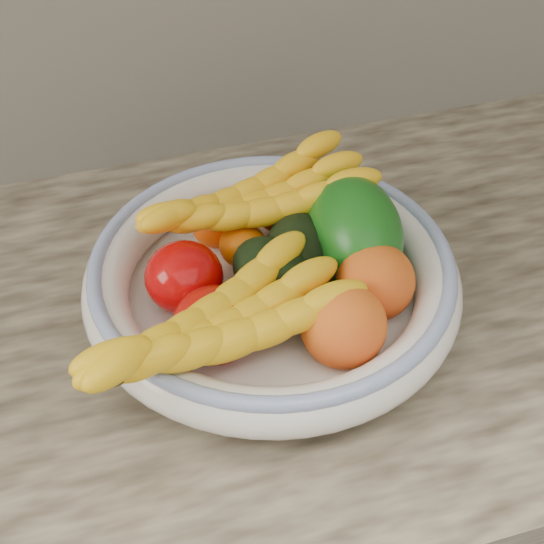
{
  "coord_description": "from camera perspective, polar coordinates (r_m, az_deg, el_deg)",
  "views": [
    {
      "loc": [
        -0.18,
        1.06,
        1.54
      ],
      "look_at": [
        0.0,
        1.66,
        0.96
      ],
      "focal_mm": 55.0,
      "sensor_mm": 36.0,
      "label": 1
    }
  ],
  "objects": [
    {
      "name": "banana_bunch_back",
      "position": [
        0.89,
        -1.18,
        4.55
      ],
      "size": [
        0.29,
        0.15,
        0.08
      ],
      "primitive_type": null,
      "rotation": [
        0.0,
        0.0,
        0.18
      ],
      "color": "yellow",
      "rests_on": "fruit_bowl"
    },
    {
      "name": "clementine_back_mid",
      "position": [
        0.89,
        -2.01,
        1.83
      ],
      "size": [
        0.07,
        0.07,
        0.05
      ],
      "primitive_type": "ellipsoid",
      "rotation": [
        0.0,
        0.0,
        0.44
      ],
      "color": "orange",
      "rests_on": "fruit_bowl"
    },
    {
      "name": "tomato_left",
      "position": [
        0.85,
        -6.04,
        -0.36
      ],
      "size": [
        0.1,
        0.1,
        0.07
      ],
      "primitive_type": "ellipsoid",
      "rotation": [
        0.0,
        0.0,
        0.23
      ],
      "color": "#B50506",
      "rests_on": "fruit_bowl"
    },
    {
      "name": "avocado_center",
      "position": [
        0.84,
        0.11,
        -0.13
      ],
      "size": [
        0.11,
        0.12,
        0.07
      ],
      "primitive_type": "ellipsoid",
      "rotation": [
        0.0,
        0.0,
        0.46
      ],
      "color": "black",
      "rests_on": "fruit_bowl"
    },
    {
      "name": "fruit_bowl",
      "position": [
        0.86,
        0.0,
        -0.56
      ],
      "size": [
        0.39,
        0.39,
        0.08
      ],
      "color": "silver",
      "rests_on": "kitchen_counter"
    },
    {
      "name": "banana_bunch_front",
      "position": [
        0.76,
        -3.74,
        -4.16
      ],
      "size": [
        0.32,
        0.21,
        0.08
      ],
      "primitive_type": null,
      "rotation": [
        0.0,
        0.0,
        0.36
      ],
      "color": "yellow",
      "rests_on": "fruit_bowl"
    },
    {
      "name": "peach_front",
      "position": [
        0.79,
        4.92,
        -3.68
      ],
      "size": [
        0.09,
        0.09,
        0.08
      ],
      "primitive_type": "ellipsoid",
      "rotation": [
        0.0,
        0.0,
        -0.13
      ],
      "color": "orange",
      "rests_on": "fruit_bowl"
    },
    {
      "name": "clementine_back_left",
      "position": [
        0.92,
        -3.86,
        3.2
      ],
      "size": [
        0.06,
        0.06,
        0.05
      ],
      "primitive_type": "ellipsoid",
      "rotation": [
        0.0,
        0.0,
        0.17
      ],
      "color": "#E64B04",
      "rests_on": "fruit_bowl"
    },
    {
      "name": "avocado_right",
      "position": [
        0.87,
        1.83,
        1.54
      ],
      "size": [
        0.1,
        0.12,
        0.07
      ],
      "primitive_type": "ellipsoid",
      "rotation": [
        0.0,
        0.0,
        -0.3
      ],
      "color": "black",
      "rests_on": "fruit_bowl"
    },
    {
      "name": "clementine_back_right",
      "position": [
        0.94,
        0.28,
        4.16
      ],
      "size": [
        0.06,
        0.06,
        0.04
      ],
      "primitive_type": "ellipsoid",
      "rotation": [
        0.0,
        0.0,
        -0.42
      ],
      "color": "#FF5705",
      "rests_on": "fruit_bowl"
    },
    {
      "name": "kitchen_counter",
      "position": [
        1.26,
        -0.35,
        -16.09
      ],
      "size": [
        2.44,
        0.66,
        1.4
      ],
      "color": "brown",
      "rests_on": "ground"
    },
    {
      "name": "green_mango",
      "position": [
        0.88,
        5.6,
        2.78
      ],
      "size": [
        0.13,
        0.16,
        0.13
      ],
      "primitive_type": "ellipsoid",
      "rotation": [
        0.0,
        0.31,
        -0.06
      ],
      "color": "#0F4D0E",
      "rests_on": "fruit_bowl"
    },
    {
      "name": "tomato_near_left",
      "position": [
        0.8,
        -3.95,
        -3.64
      ],
      "size": [
        0.1,
        0.1,
        0.07
      ],
      "primitive_type": "ellipsoid",
      "rotation": [
        0.0,
        0.0,
        0.24
      ],
      "color": "#AD0D07",
      "rests_on": "fruit_bowl"
    },
    {
      "name": "peach_right",
      "position": [
        0.84,
        7.1,
        -0.67
      ],
      "size": [
        0.1,
        0.1,
        0.08
      ],
      "primitive_type": "ellipsoid",
      "rotation": [
        0.0,
        0.0,
        -0.26
      ],
      "color": "orange",
      "rests_on": "fruit_bowl"
    }
  ]
}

